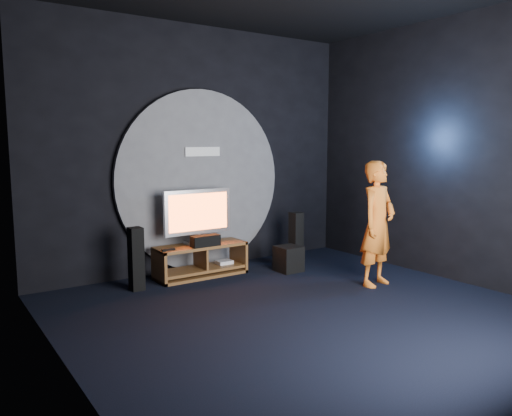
{
  "coord_description": "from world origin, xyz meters",
  "views": [
    {
      "loc": [
        -3.41,
        -3.98,
        1.86
      ],
      "look_at": [
        0.02,
        1.05,
        1.05
      ],
      "focal_mm": 35.0,
      "sensor_mm": 36.0,
      "label": 1
    }
  ],
  "objects_px": {
    "tower_speaker_left": "(136,259)",
    "player": "(378,224)",
    "tower_speaker_right": "(296,238)",
    "media_console": "(201,262)",
    "subwoofer": "(289,259)",
    "tv": "(198,214)"
  },
  "relations": [
    {
      "from": "tv",
      "to": "tower_speaker_right",
      "type": "height_order",
      "value": "tv"
    },
    {
      "from": "tower_speaker_right",
      "to": "tower_speaker_left",
      "type": "bearing_deg",
      "value": 177.91
    },
    {
      "from": "tv",
      "to": "player",
      "type": "height_order",
      "value": "player"
    },
    {
      "from": "tower_speaker_right",
      "to": "subwoofer",
      "type": "bearing_deg",
      "value": -142.71
    },
    {
      "from": "tv",
      "to": "subwoofer",
      "type": "xyz_separation_m",
      "value": [
        1.17,
        -0.55,
        -0.68
      ]
    },
    {
      "from": "media_console",
      "to": "tower_speaker_left",
      "type": "height_order",
      "value": "tower_speaker_left"
    },
    {
      "from": "media_console",
      "to": "tv",
      "type": "height_order",
      "value": "tv"
    },
    {
      "from": "tower_speaker_left",
      "to": "tower_speaker_right",
      "type": "distance_m",
      "value": 2.5
    },
    {
      "from": "media_console",
      "to": "tower_speaker_right",
      "type": "height_order",
      "value": "tower_speaker_right"
    },
    {
      "from": "tv",
      "to": "player",
      "type": "xyz_separation_m",
      "value": [
        1.7,
        -1.74,
        -0.05
      ]
    },
    {
      "from": "media_console",
      "to": "tower_speaker_right",
      "type": "relative_size",
      "value": 1.6
    },
    {
      "from": "tower_speaker_left",
      "to": "player",
      "type": "distance_m",
      "value": 3.12
    },
    {
      "from": "tower_speaker_right",
      "to": "player",
      "type": "relative_size",
      "value": 0.49
    },
    {
      "from": "tower_speaker_left",
      "to": "media_console",
      "type": "bearing_deg",
      "value": 7.2
    },
    {
      "from": "media_console",
      "to": "player",
      "type": "distance_m",
      "value": 2.45
    },
    {
      "from": "tower_speaker_right",
      "to": "player",
      "type": "bearing_deg",
      "value": -83.05
    },
    {
      "from": "subwoofer",
      "to": "player",
      "type": "xyz_separation_m",
      "value": [
        0.53,
        -1.19,
        0.63
      ]
    },
    {
      "from": "tower_speaker_right",
      "to": "player",
      "type": "distance_m",
      "value": 1.52
    },
    {
      "from": "player",
      "to": "tv",
      "type": "bearing_deg",
      "value": 123.22
    },
    {
      "from": "tower_speaker_left",
      "to": "tower_speaker_right",
      "type": "xyz_separation_m",
      "value": [
        2.5,
        -0.09,
        0.0
      ]
    },
    {
      "from": "player",
      "to": "tower_speaker_right",
      "type": "bearing_deg",
      "value": 85.79
    },
    {
      "from": "tv",
      "to": "tower_speaker_right",
      "type": "distance_m",
      "value": 1.62
    }
  ]
}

